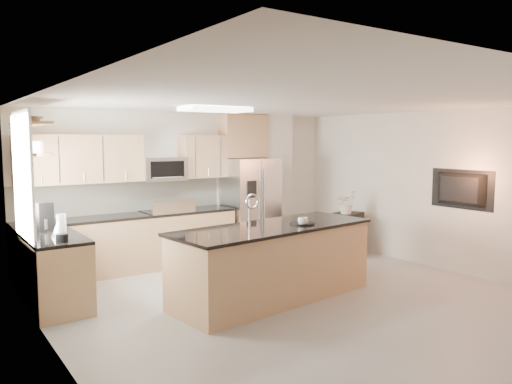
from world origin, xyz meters
TOP-DOWN VIEW (x-y plane):
  - floor at (0.00, 0.00)m, footprint 6.50×6.50m
  - ceiling at (0.00, 0.00)m, footprint 6.00×6.50m
  - wall_back at (0.00, 3.25)m, footprint 6.00×0.02m
  - wall_left at (-3.00, 0.00)m, footprint 0.02×6.50m
  - wall_right at (3.00, 0.00)m, footprint 0.02×6.50m
  - back_counter at (-1.23, 2.93)m, footprint 3.55×0.66m
  - left_counter at (-2.67, 1.85)m, footprint 0.66×1.50m
  - range at (-0.60, 2.92)m, footprint 0.76×0.64m
  - upper_cabinets at (-1.30, 3.09)m, footprint 3.50×0.33m
  - microwave at (-0.60, 3.04)m, footprint 0.76×0.40m
  - refrigerator at (1.06, 2.87)m, footprint 0.92×0.78m
  - partition_column at (1.82, 3.10)m, footprint 0.60×0.30m
  - window at (-2.98, 1.85)m, footprint 0.04×1.15m
  - shelf_lower at (-2.85, 1.95)m, footprint 0.30×1.20m
  - shelf_upper at (-2.85, 1.95)m, footprint 0.30×1.20m
  - ceiling_fixture at (-0.40, 1.60)m, footprint 1.00×0.50m
  - island at (-0.19, 0.47)m, footprint 2.96×1.33m
  - credenza at (2.29, 1.71)m, footprint 1.05×0.68m
  - cup at (0.16, 0.27)m, footprint 0.17×0.17m
  - platter at (0.21, 0.34)m, footprint 0.37×0.37m
  - blender at (-2.68, 1.30)m, footprint 0.14×0.14m
  - kettle at (-2.62, 1.67)m, footprint 0.19×0.19m
  - coffee_maker at (-2.69, 2.22)m, footprint 0.25×0.29m
  - bowl at (-2.85, 1.96)m, footprint 0.49×0.49m
  - flower_vase at (2.36, 1.68)m, footprint 0.72×0.67m
  - television at (2.91, -0.20)m, footprint 0.14×1.08m

SIDE VIEW (x-z plane):
  - floor at x=0.00m, z-range 0.00..0.00m
  - credenza at x=2.29m, z-range 0.00..0.78m
  - left_counter at x=-2.67m, z-range 0.00..0.92m
  - back_counter at x=-1.23m, z-range -0.25..1.19m
  - range at x=-0.60m, z-range -0.10..1.04m
  - island at x=-0.19m, z-range -0.21..1.20m
  - refrigerator at x=1.06m, z-range 0.00..1.78m
  - platter at x=0.21m, z-range 0.99..1.01m
  - kettle at x=-2.62m, z-range 0.91..1.14m
  - cup at x=0.16m, z-range 0.99..1.09m
  - blender at x=-2.68m, z-range 0.90..1.23m
  - flower_vase at x=2.36m, z-range 0.78..1.42m
  - coffee_maker at x=-2.69m, z-range 0.91..1.29m
  - wall_back at x=0.00m, z-range 0.00..2.60m
  - wall_left at x=-3.00m, z-range 0.00..2.60m
  - wall_right at x=3.00m, z-range 0.00..2.60m
  - partition_column at x=1.82m, z-range 0.00..2.60m
  - television at x=2.91m, z-range 1.04..1.66m
  - microwave at x=-0.60m, z-range 1.43..1.83m
  - window at x=-2.98m, z-range 0.83..2.47m
  - upper_cabinets at x=-1.30m, z-range 1.45..2.20m
  - shelf_lower at x=-2.85m, z-range 1.93..1.97m
  - shelf_upper at x=-2.85m, z-range 2.30..2.34m
  - bowl at x=-2.85m, z-range 2.34..2.44m
  - ceiling_fixture at x=-0.40m, z-range 2.53..2.59m
  - ceiling at x=0.00m, z-range 2.59..2.61m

